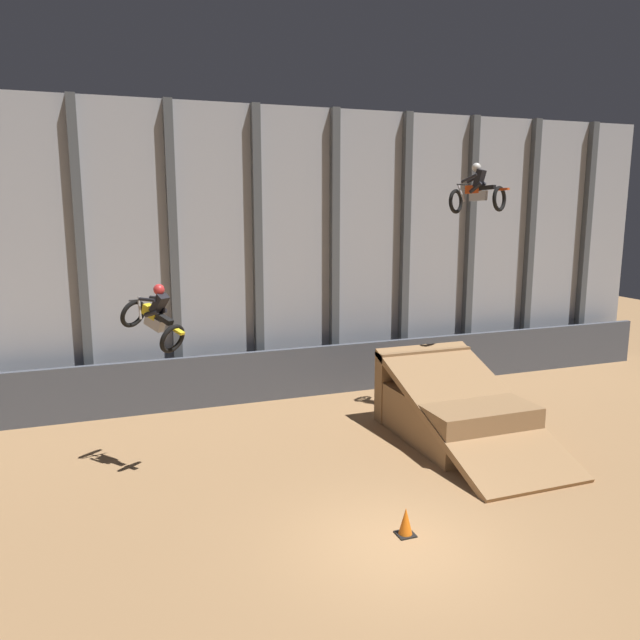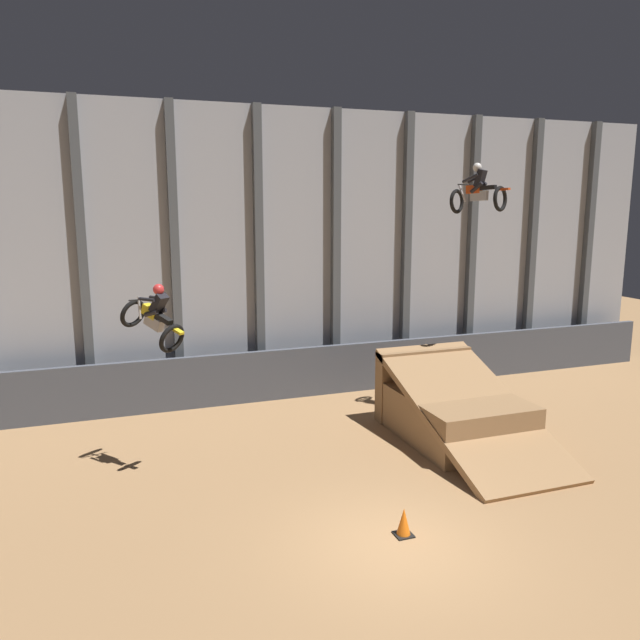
{
  "view_description": "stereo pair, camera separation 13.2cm",
  "coord_description": "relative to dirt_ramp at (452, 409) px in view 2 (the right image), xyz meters",
  "views": [
    {
      "loc": [
        -5.27,
        -9.87,
        6.54
      ],
      "look_at": [
        0.45,
        5.66,
        3.43
      ],
      "focal_mm": 35.0,
      "sensor_mm": 36.0,
      "label": 1
    },
    {
      "loc": [
        -5.15,
        -9.91,
        6.54
      ],
      "look_at": [
        0.45,
        5.66,
        3.43
      ],
      "focal_mm": 35.0,
      "sensor_mm": 36.0,
      "label": 2
    }
  ],
  "objects": [
    {
      "name": "ground_plane",
      "position": [
        -4.12,
        -4.77,
        -0.78
      ],
      "size": [
        60.0,
        60.0,
        0.0
      ],
      "primitive_type": "plane",
      "color": "#9E754C"
    },
    {
      "name": "arena_back_wall",
      "position": [
        -4.12,
        5.86,
        4.07
      ],
      "size": [
        32.0,
        0.4,
        9.7
      ],
      "color": "#A3A8B2",
      "rests_on": "ground_plane"
    },
    {
      "name": "lower_barrier",
      "position": [
        -4.12,
        4.89,
        0.08
      ],
      "size": [
        31.36,
        0.2,
        1.71
      ],
      "color": "#474C56",
      "rests_on": "ground_plane"
    },
    {
      "name": "dirt_ramp",
      "position": [
        0.0,
        0.0,
        0.0
      ],
      "size": [
        3.03,
        5.89,
        2.33
      ],
      "color": "#966F48",
      "rests_on": "ground_plane"
    },
    {
      "name": "rider_bike_left_air",
      "position": [
        -8.06,
        0.27,
        3.11
      ],
      "size": [
        1.58,
        1.77,
        1.65
      ],
      "rotation": [
        0.33,
        0.0,
        0.63
      ],
      "color": "black"
    },
    {
      "name": "rider_bike_right_air",
      "position": [
        1.38,
        1.23,
        6.08
      ],
      "size": [
        1.37,
        1.74,
        1.48
      ],
      "rotation": [
        -0.05,
        0.0,
        0.49
      ],
      "color": "black"
    },
    {
      "name": "traffic_cone_near_ramp",
      "position": [
        -3.81,
        -4.47,
        -0.5
      ],
      "size": [
        0.36,
        0.36,
        0.58
      ],
      "color": "black",
      "rests_on": "ground_plane"
    }
  ]
}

